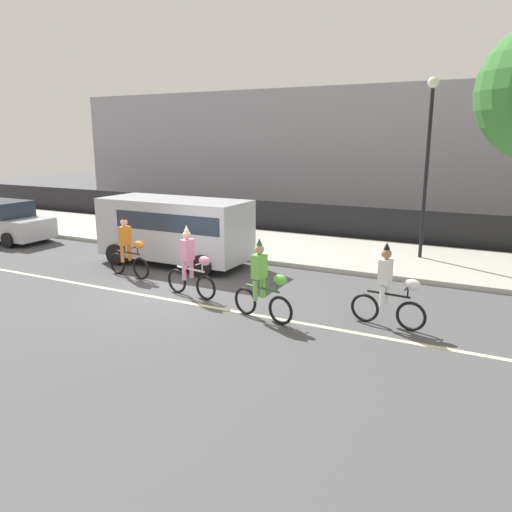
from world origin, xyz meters
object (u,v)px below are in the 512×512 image
Objects in this scene: parade_cyclist_orange at (128,250)px; street_lamp_post at (429,142)px; parked_van_silver at (176,227)px; parked_car_silver at (4,222)px; parade_cyclist_pink at (191,266)px; parade_cyclist_lime at (263,285)px; parade_cyclist_zebra at (389,290)px.

street_lamp_post reaches higher than parade_cyclist_orange.
parked_van_silver is 8.62m from parked_car_silver.
parked_car_silver is 0.70× the size of street_lamp_post.
parade_cyclist_orange is at bearing -13.04° from parked_car_silver.
parked_van_silver reaches higher than parade_cyclist_pink.
street_lamp_post is at bearing 55.16° from parade_cyclist_pink.
parade_cyclist_pink is 3.64m from parked_van_silver.
parade_cyclist_lime is at bearing -15.33° from parade_cyclist_orange.
parade_cyclist_zebra is at bearing -8.63° from parked_car_silver.
parade_cyclist_orange and parade_cyclist_zebra have the same top height.
parked_car_silver is at bearing 166.06° from parade_cyclist_lime.
parade_cyclist_pink is 8.87m from street_lamp_post.
street_lamp_post reaches higher than parade_cyclist_pink.
parade_cyclist_lime is 0.38× the size of parked_van_silver.
parade_cyclist_lime is (5.26, -1.44, 0.00)m from parade_cyclist_orange.
parked_van_silver is at bearing 161.79° from parade_cyclist_zebra.
parade_cyclist_orange is 2.02m from parked_van_silver.
parked_car_silver is (-8.60, -0.03, -0.50)m from parked_van_silver.
parade_cyclist_orange is 0.47× the size of parked_car_silver.
parked_van_silver is at bearing 0.21° from parked_car_silver.
parade_cyclist_pink is 0.33× the size of street_lamp_post.
parade_cyclist_zebra is at bearing -3.96° from parade_cyclist_orange.
parked_van_silver is (-7.55, 2.48, 0.44)m from parade_cyclist_zebra.
parade_cyclist_orange is 2.90m from parade_cyclist_pink.
parade_cyclist_lime is at bearing -106.89° from street_lamp_post.
parked_car_silver is (-11.01, 2.66, -0.06)m from parade_cyclist_pink.
street_lamp_post reaches higher than parked_car_silver.
parade_cyclist_pink is at bearing -177.63° from parade_cyclist_zebra.
parade_cyclist_pink is 0.47× the size of parked_car_silver.
parade_cyclist_orange and parade_cyclist_lime have the same top height.
parked_van_silver is 8.68m from street_lamp_post.
parade_cyclist_pink is at bearing -13.60° from parked_car_silver.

